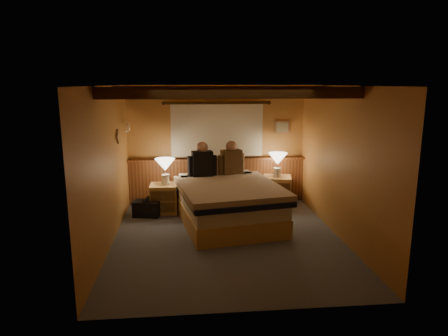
{
  "coord_description": "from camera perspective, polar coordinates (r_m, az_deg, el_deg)",
  "views": [
    {
      "loc": [
        -0.63,
        -5.98,
        2.44
      ],
      "look_at": [
        -0.02,
        0.4,
        1.07
      ],
      "focal_mm": 32.0,
      "sensor_mm": 36.0,
      "label": 1
    }
  ],
  "objects": [
    {
      "name": "duffel_bag",
      "position": [
        7.61,
        -10.95,
        -5.65
      ],
      "size": [
        0.53,
        0.38,
        0.35
      ],
      "rotation": [
        0.0,
        0.0,
        -0.2
      ],
      "color": "black",
      "rests_on": "floor"
    },
    {
      "name": "wall_front",
      "position": [
        4.12,
        3.58,
        -5.46
      ],
      "size": [
        3.6,
        0.0,
        3.6
      ],
      "primitive_type": "plane",
      "rotation": [
        -1.57,
        0.0,
        0.0
      ],
      "color": "#BA7D43",
      "rests_on": "floor"
    },
    {
      "name": "ceiling",
      "position": [
        6.01,
        0.52,
        11.69
      ],
      "size": [
        4.2,
        4.2,
        0.0
      ],
      "primitive_type": "plane",
      "rotation": [
        3.14,
        0.0,
        0.0
      ],
      "color": "#E2B454",
      "rests_on": "wall_back"
    },
    {
      "name": "lamp_right",
      "position": [
        7.96,
        7.68,
        1.11
      ],
      "size": [
        0.37,
        0.37,
        0.48
      ],
      "color": "silver",
      "rests_on": "nightstand_right"
    },
    {
      "name": "ceiling_beams",
      "position": [
        6.16,
        0.37,
        10.86
      ],
      "size": [
        3.6,
        1.65,
        0.16
      ],
      "color": "#492C12",
      "rests_on": "ceiling"
    },
    {
      "name": "wall_back",
      "position": [
        8.2,
        -1.04,
        3.36
      ],
      "size": [
        3.6,
        0.0,
        3.6
      ],
      "primitive_type": "plane",
      "rotation": [
        1.57,
        0.0,
        0.0
      ],
      "color": "#BA7D43",
      "rests_on": "floor"
    },
    {
      "name": "nightstand_right",
      "position": [
        8.14,
        7.57,
        -3.28
      ],
      "size": [
        0.64,
        0.6,
        0.6
      ],
      "rotation": [
        0.0,
        0.0,
        -0.21
      ],
      "color": "tan",
      "rests_on": "floor"
    },
    {
      "name": "floor",
      "position": [
        6.48,
        0.48,
        -10.03
      ],
      "size": [
        4.2,
        4.2,
        0.0
      ],
      "primitive_type": "plane",
      "color": "#545A64",
      "rests_on": "ground"
    },
    {
      "name": "wall_right",
      "position": [
        6.57,
        16.31,
        0.7
      ],
      "size": [
        0.0,
        4.2,
        4.2
      ],
      "primitive_type": "plane",
      "rotation": [
        1.57,
        0.0,
        -1.57
      ],
      "color": "#BA7D43",
      "rests_on": "floor"
    },
    {
      "name": "lamp_left",
      "position": [
        7.61,
        -8.42,
        0.25
      ],
      "size": [
        0.38,
        0.38,
        0.49
      ],
      "color": "silver",
      "rests_on": "nightstand_left"
    },
    {
      "name": "wall_left",
      "position": [
        6.21,
        -16.24,
        0.07
      ],
      "size": [
        0.0,
        4.2,
        4.2
      ],
      "primitive_type": "plane",
      "rotation": [
        1.57,
        0.0,
        1.57
      ],
      "color": "#BA7D43",
      "rests_on": "floor"
    },
    {
      "name": "person_left",
      "position": [
        7.49,
        -3.12,
        0.87
      ],
      "size": [
        0.56,
        0.27,
        0.68
      ],
      "rotation": [
        0.0,
        0.0,
        0.14
      ],
      "color": "black",
      "rests_on": "bed"
    },
    {
      "name": "coat_rail",
      "position": [
        7.67,
        -13.72,
        5.94
      ],
      "size": [
        0.05,
        0.55,
        0.24
      ],
      "color": "white",
      "rests_on": "wall_left"
    },
    {
      "name": "curtain_window",
      "position": [
        8.08,
        -1.01,
        5.53
      ],
      "size": [
        2.18,
        0.09,
        1.11
      ],
      "color": "#492C12",
      "rests_on": "wall_back"
    },
    {
      "name": "framed_print",
      "position": [
        8.34,
        8.29,
        5.81
      ],
      "size": [
        0.3,
        0.04,
        0.25
      ],
      "color": "#A97C54",
      "rests_on": "wall_back"
    },
    {
      "name": "wainscot",
      "position": [
        8.27,
        -0.99,
        -1.61
      ],
      "size": [
        3.6,
        0.23,
        0.94
      ],
      "color": "brown",
      "rests_on": "wall_back"
    },
    {
      "name": "nightstand_left",
      "position": [
        7.73,
        -8.62,
        -4.33
      ],
      "size": [
        0.5,
        0.46,
        0.55
      ],
      "rotation": [
        0.0,
        0.0,
        -0.01
      ],
      "color": "tan",
      "rests_on": "floor"
    },
    {
      "name": "person_right",
      "position": [
        7.66,
        1.05,
        1.12
      ],
      "size": [
        0.53,
        0.32,
        0.67
      ],
      "rotation": [
        0.0,
        0.0,
        0.31
      ],
      "color": "#523A20",
      "rests_on": "bed"
    },
    {
      "name": "bed",
      "position": [
        7.04,
        0.57,
        -4.98
      ],
      "size": [
        1.95,
        2.36,
        0.72
      ],
      "rotation": [
        0.0,
        0.0,
        0.17
      ],
      "color": "tan",
      "rests_on": "floor"
    }
  ]
}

